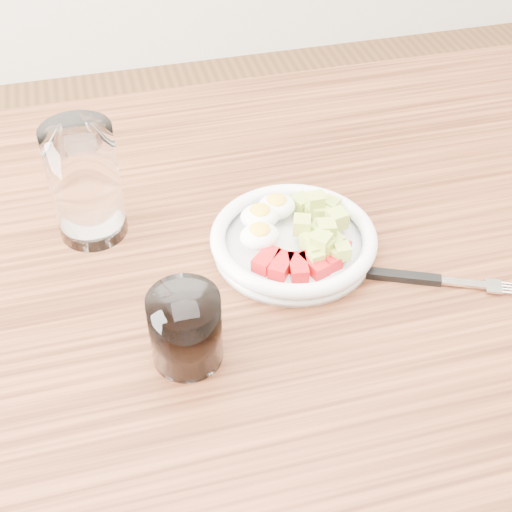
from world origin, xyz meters
The scene contains 5 objects.
dining_table centered at (0.00, 0.00, 0.67)m, with size 1.50×0.90×0.77m.
bowl centered at (0.04, 0.04, 0.79)m, with size 0.19×0.19×0.05m.
fork centered at (0.17, -0.05, 0.77)m, with size 0.18×0.09×0.01m.
water_glass centered at (-0.18, 0.13, 0.84)m, with size 0.08×0.08×0.14m, color white.
coffee_glass centered at (-0.11, -0.08, 0.81)m, with size 0.07×0.07×0.08m.
Camera 1 is at (-0.15, -0.55, 1.33)m, focal length 50.00 mm.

